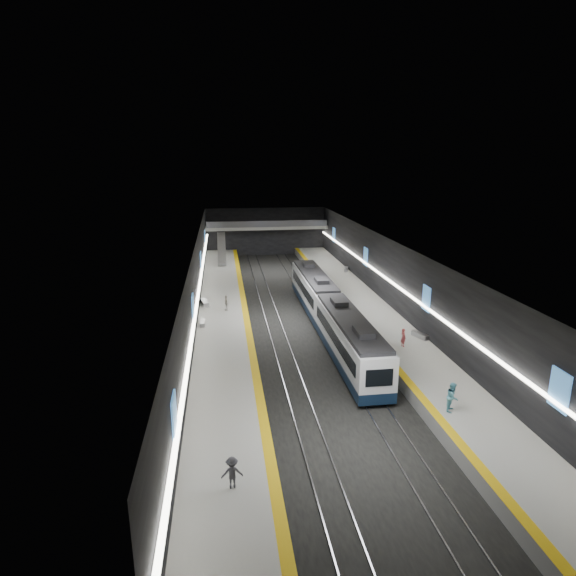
{
  "coord_description": "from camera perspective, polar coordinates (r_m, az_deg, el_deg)",
  "views": [
    {
      "loc": [
        -7.38,
        -45.75,
        16.39
      ],
      "look_at": [
        -0.31,
        5.27,
        2.2
      ],
      "focal_mm": 30.0,
      "sensor_mm": 36.0,
      "label": 1
    }
  ],
  "objects": [
    {
      "name": "rails",
      "position": [
        49.13,
        1.2,
        -4.01
      ],
      "size": [
        6.52,
        70.0,
        0.12
      ],
      "color": "gray",
      "rests_on": "ground"
    },
    {
      "name": "cove_light_right",
      "position": [
        50.46,
        12.28,
        0.6
      ],
      "size": [
        0.25,
        68.6,
        0.12
      ],
      "primitive_type": "cube",
      "color": "white",
      "rests_on": "wall_right"
    },
    {
      "name": "platform_left",
      "position": [
        48.43,
        -7.61,
        -3.89
      ],
      "size": [
        5.0,
        70.0,
        1.0
      ],
      "primitive_type": "cube",
      "color": "slate",
      "rests_on": "ground"
    },
    {
      "name": "tactile_strip_right",
      "position": [
        49.9,
        7.24,
        -2.66
      ],
      "size": [
        0.6,
        70.0,
        0.02
      ],
      "primitive_type": "cube",
      "color": "yellow",
      "rests_on": "platform_right"
    },
    {
      "name": "ad_posters",
      "position": [
        48.8,
        1.05,
        1.3
      ],
      "size": [
        19.94,
        53.5,
        2.2
      ],
      "color": "#4689D3",
      "rests_on": "wall_left"
    },
    {
      "name": "mezzanine_bridge",
      "position": [
        79.83,
        -2.53,
        7.21
      ],
      "size": [
        20.0,
        3.0,
        1.5
      ],
      "color": "gray",
      "rests_on": "wall_left"
    },
    {
      "name": "tile_surface_left",
      "position": [
        48.26,
        -7.63,
        -3.32
      ],
      "size": [
        5.0,
        70.0,
        0.02
      ],
      "primitive_type": "cube",
      "color": "#A8A8A3",
      "rests_on": "platform_left"
    },
    {
      "name": "bench_left_far",
      "position": [
        52.07,
        -9.88,
        -1.74
      ],
      "size": [
        1.03,
        2.1,
        0.5
      ],
      "primitive_type": "cube",
      "rotation": [
        0.0,
        0.0,
        0.24
      ],
      "color": "#99999E",
      "rests_on": "platform_left"
    },
    {
      "name": "bench_right_far",
      "position": [
        67.01,
        6.92,
        2.21
      ],
      "size": [
        0.99,
        1.86,
        0.44
      ],
      "primitive_type": "cube",
      "rotation": [
        0.0,
        0.0,
        -0.29
      ],
      "color": "#99999E",
      "rests_on": "platform_right"
    },
    {
      "name": "train",
      "position": [
        46.07,
        4.89,
        -2.6
      ],
      "size": [
        2.69,
        30.04,
        3.6
      ],
      "color": "#0E1D33",
      "rests_on": "ground"
    },
    {
      "name": "tactile_strip_left",
      "position": [
        48.31,
        -5.02,
        -3.21
      ],
      "size": [
        0.6,
        70.0,
        0.02
      ],
      "primitive_type": "cube",
      "color": "yellow",
      "rests_on": "platform_left"
    },
    {
      "name": "wall_right",
      "position": [
        50.48,
        12.51,
        0.82
      ],
      "size": [
        0.04,
        70.0,
        8.0
      ],
      "primitive_type": "cube",
      "color": "black",
      "rests_on": "ground"
    },
    {
      "name": "passenger_right_b",
      "position": [
        32.24,
        18.92,
        -12.13
      ],
      "size": [
        1.12,
        1.16,
        1.89
      ],
      "primitive_type": "imported",
      "rotation": [
        0.0,
        0.0,
        0.92
      ],
      "color": "#55A2B9",
      "rests_on": "platform_right"
    },
    {
      "name": "passenger_left_a",
      "position": [
        49.79,
        -7.31,
        -1.75
      ],
      "size": [
        0.5,
        0.99,
        1.62
      ],
      "primitive_type": "imported",
      "rotation": [
        0.0,
        0.0,
        -1.46
      ],
      "color": "beige",
      "rests_on": "platform_left"
    },
    {
      "name": "cove_light_left",
      "position": [
        47.51,
        -10.52,
        -0.23
      ],
      "size": [
        0.25,
        68.6,
        0.12
      ],
      "primitive_type": "cube",
      "color": "white",
      "rests_on": "wall_left"
    },
    {
      "name": "bench_left_near",
      "position": [
        46.06,
        -10.11,
        -4.1
      ],
      "size": [
        0.47,
        1.66,
        0.4
      ],
      "primitive_type": "cube",
      "rotation": [
        0.0,
        0.0,
        0.0
      ],
      "color": "#99999E",
      "rests_on": "platform_left"
    },
    {
      "name": "escalator",
      "position": [
        73.0,
        -7.88,
        4.61
      ],
      "size": [
        1.2,
        7.5,
        3.92
      ],
      "primitive_type": "cube",
      "rotation": [
        0.44,
        0.0,
        0.0
      ],
      "color": "#99999E",
      "rests_on": "platform_left"
    },
    {
      "name": "wall_back",
      "position": [
        82.03,
        -2.66,
        6.7
      ],
      "size": [
        20.0,
        0.04,
        8.0
      ],
      "primitive_type": "cube",
      "color": "black",
      "rests_on": "ground"
    },
    {
      "name": "platform_right",
      "position": [
        50.66,
        9.62,
        -3.1
      ],
      "size": [
        5.0,
        70.0,
        1.0
      ],
      "primitive_type": "cube",
      "color": "slate",
      "rests_on": "ground"
    },
    {
      "name": "passenger_left_b",
      "position": [
        24.69,
        -6.64,
        -20.93
      ],
      "size": [
        1.06,
        0.63,
        1.61
      ],
      "primitive_type": "imported",
      "rotation": [
        0.0,
        0.0,
        3.17
      ],
      "color": "#3E3D45",
      "rests_on": "platform_left"
    },
    {
      "name": "bench_right_near",
      "position": [
        43.83,
        15.38,
        -5.44
      ],
      "size": [
        1.06,
        1.8,
        0.42
      ],
      "primitive_type": "cube",
      "rotation": [
        0.0,
        0.0,
        0.36
      ],
      "color": "#99999E",
      "rests_on": "platform_right"
    },
    {
      "name": "ground",
      "position": [
        49.15,
        1.2,
        -4.08
      ],
      "size": [
        70.0,
        70.0,
        0.0
      ],
      "primitive_type": "plane",
      "color": "black",
      "rests_on": "ground"
    },
    {
      "name": "wall_left",
      "position": [
        47.47,
        -10.78,
        -0.01
      ],
      "size": [
        0.04,
        70.0,
        8.0
      ],
      "primitive_type": "cube",
      "color": "black",
      "rests_on": "ground"
    },
    {
      "name": "tile_surface_right",
      "position": [
        50.51,
        9.65,
        -2.55
      ],
      "size": [
        5.0,
        70.0,
        0.02
      ],
      "primitive_type": "cube",
      "color": "#A8A8A3",
      "rests_on": "platform_right"
    },
    {
      "name": "ceiling",
      "position": [
        47.09,
        1.26,
        5.14
      ],
      "size": [
        20.0,
        70.0,
        0.04
      ],
      "primitive_type": "cube",
      "rotation": [
        3.14,
        0.0,
        0.0
      ],
      "color": "beige",
      "rests_on": "wall_left"
    },
    {
      "name": "passenger_right_a",
      "position": [
        41.34,
        13.51,
        -5.74
      ],
      "size": [
        0.48,
        0.63,
        1.56
      ],
      "primitive_type": "imported",
      "rotation": [
        0.0,
        0.0,
        1.77
      ],
      "color": "#B74447",
      "rests_on": "platform_right"
    }
  ]
}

